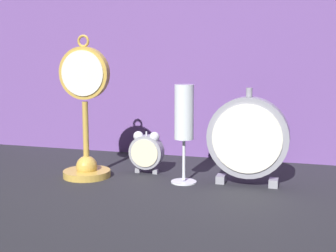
% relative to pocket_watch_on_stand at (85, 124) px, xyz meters
% --- Properties ---
extents(ground_plane, '(4.00, 4.00, 0.00)m').
position_rel_pocket_watch_on_stand_xyz_m(ground_plane, '(0.19, -0.03, -0.13)').
color(ground_plane, '#232328').
extents(fabric_backdrop_drape, '(1.40, 0.01, 0.76)m').
position_rel_pocket_watch_on_stand_xyz_m(fabric_backdrop_drape, '(0.19, 0.30, 0.25)').
color(fabric_backdrop_drape, '#6B478E').
rests_on(fabric_backdrop_drape, ground_plane).
extents(pocket_watch_on_stand, '(0.12, 0.11, 0.34)m').
position_rel_pocket_watch_on_stand_xyz_m(pocket_watch_on_stand, '(0.00, 0.00, 0.00)').
color(pocket_watch_on_stand, gold).
rests_on(pocket_watch_on_stand, ground_plane).
extents(alarm_clock_twin_bell, '(0.08, 0.03, 0.11)m').
position_rel_pocket_watch_on_stand_xyz_m(alarm_clock_twin_bell, '(0.13, 0.07, -0.07)').
color(alarm_clock_twin_bell, gray).
rests_on(alarm_clock_twin_bell, ground_plane).
extents(mantel_clock_silver, '(0.18, 0.04, 0.22)m').
position_rel_pocket_watch_on_stand_xyz_m(mantel_clock_silver, '(0.38, 0.04, -0.02)').
color(mantel_clock_silver, gray).
rests_on(mantel_clock_silver, ground_plane).
extents(champagne_flute, '(0.06, 0.06, 0.23)m').
position_rel_pocket_watch_on_stand_xyz_m(champagne_flute, '(0.24, 0.02, 0.02)').
color(champagne_flute, silver).
rests_on(champagne_flute, ground_plane).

